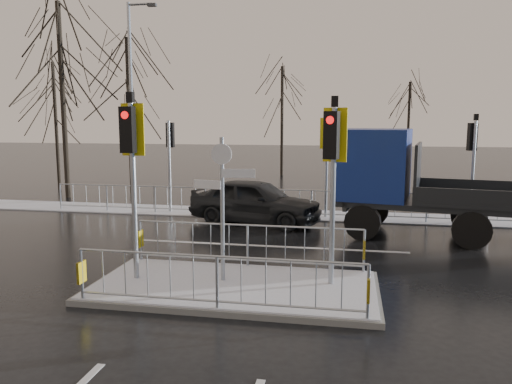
% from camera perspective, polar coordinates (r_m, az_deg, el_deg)
% --- Properties ---
extents(ground, '(120.00, 120.00, 0.00)m').
position_cam_1_polar(ground, '(10.76, -2.48, -11.17)').
color(ground, black).
rests_on(ground, ground).
extents(snow_verge, '(30.00, 2.00, 0.04)m').
position_cam_1_polar(snow_verge, '(18.95, 3.45, -2.55)').
color(snow_verge, white).
rests_on(snow_verge, ground).
extents(lane_markings, '(8.00, 11.38, 0.01)m').
position_cam_1_polar(lane_markings, '(10.45, -2.90, -11.74)').
color(lane_markings, silver).
rests_on(lane_markings, ground).
extents(traffic_island, '(6.00, 3.04, 4.15)m').
position_cam_1_polar(traffic_island, '(10.64, -2.54, -9.16)').
color(traffic_island, slate).
rests_on(traffic_island, ground).
extents(far_kerb_fixtures, '(18.00, 0.65, 3.83)m').
position_cam_1_polar(far_kerb_fixtures, '(18.26, 4.19, 0.20)').
color(far_kerb_fixtures, '#969DA4').
rests_on(far_kerb_fixtures, ground).
extents(car_far_lane, '(4.89, 2.89, 1.56)m').
position_cam_1_polar(car_far_lane, '(17.26, -0.08, -1.04)').
color(car_far_lane, black).
rests_on(car_far_lane, ground).
extents(flatbed_truck, '(7.42, 3.77, 3.28)m').
position_cam_1_polar(flatbed_truck, '(16.08, 16.76, 1.39)').
color(flatbed_truck, black).
rests_on(flatbed_truck, ground).
extents(tree_near_a, '(4.75, 4.75, 8.97)m').
position_cam_1_polar(tree_near_a, '(24.63, -21.40, 13.63)').
color(tree_near_a, black).
rests_on(tree_near_a, ground).
extents(tree_near_b, '(4.00, 4.00, 7.55)m').
position_cam_1_polar(tree_near_b, '(24.69, -14.37, 11.67)').
color(tree_near_b, black).
rests_on(tree_near_b, ground).
extents(tree_near_c, '(3.50, 3.50, 6.61)m').
position_cam_1_polar(tree_near_c, '(27.69, -22.02, 9.60)').
color(tree_near_c, black).
rests_on(tree_near_c, ground).
extents(tree_far_a, '(3.75, 3.75, 7.08)m').
position_cam_1_polar(tree_far_a, '(32.19, 3.00, 10.50)').
color(tree_far_a, black).
rests_on(tree_far_a, ground).
extents(tree_far_b, '(3.25, 3.25, 6.14)m').
position_cam_1_polar(tree_far_b, '(34.07, 17.09, 8.94)').
color(tree_far_b, black).
rests_on(tree_far_b, ground).
extents(street_lamp_left, '(1.25, 0.18, 8.20)m').
position_cam_1_polar(street_lamp_left, '(21.28, -13.86, 10.51)').
color(street_lamp_left, '#969DA4').
rests_on(street_lamp_left, ground).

